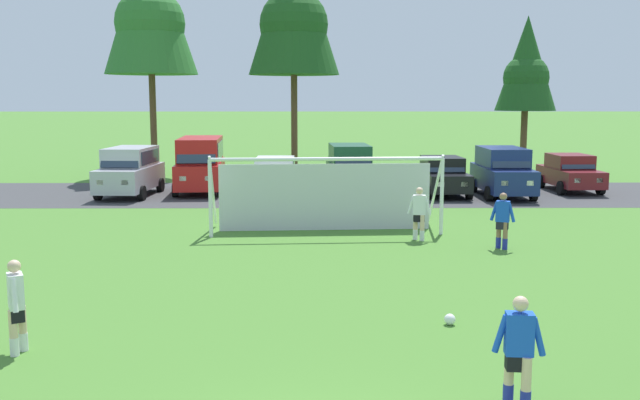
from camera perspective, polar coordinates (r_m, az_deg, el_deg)
The scene contains 18 objects.
ground_plane at distance 22.84m, azimuth -0.13°, elevation -2.72°, with size 400.00×400.00×0.00m, color #477A2D.
parking_lot_strip at distance 32.20m, azimuth -0.21°, elevation 0.50°, with size 52.00×8.40×0.01m, color #3D3D3F.
soccer_ball at distance 14.06m, azimuth 10.42°, elevation -9.43°, with size 0.22×0.22×0.22m.
soccer_goal at distance 23.06m, azimuth 0.44°, elevation 0.64°, with size 7.52×2.37×2.57m.
player_striker_near at distance 10.46m, azimuth 15.70°, elevation -11.77°, with size 0.73×0.37×1.64m.
player_midfield_center at distance 21.09m, azimuth 14.48°, elevation -1.63°, with size 0.68×0.43×1.64m.
player_defender_far at distance 13.22m, azimuth -23.24°, elevation -7.91°, with size 0.39×0.73×1.64m.
player_winger_left at distance 21.86m, azimuth 7.98°, elevation -1.10°, with size 0.73×0.33×1.64m.
parked_car_slot_far_left at distance 32.59m, azimuth -15.03°, elevation 2.28°, with size 2.35×4.71×2.16m.
parked_car_slot_left at distance 33.07m, azimuth -9.59°, elevation 2.93°, with size 2.44×4.92×2.52m.
parked_car_slot_center_left at distance 31.40m, azimuth -3.64°, elevation 1.89°, with size 2.06×4.21×1.72m.
parked_car_slot_center at distance 33.21m, azimuth 2.42°, elevation 2.66°, with size 2.35×4.71×2.16m.
parked_car_slot_center_right at distance 32.14m, azimuth 9.83°, elevation 1.93°, with size 2.13×4.25×1.72m.
parked_car_slot_right at distance 32.29m, azimuth 14.50°, elevation 2.25°, with size 2.15×4.60×2.16m.
parked_car_slot_far_right at distance 35.04m, azimuth 19.49°, elevation 2.10°, with size 2.15×4.26×1.72m.
tree_left_edge at distance 40.71m, azimuth -13.57°, elevation 14.97°, with size 5.05×5.05×13.46m.
tree_mid_left at distance 40.15m, azimuth -2.13°, elevation 15.25°, with size 5.03×5.03×13.42m.
tree_center_back at distance 40.62m, azimuth 16.30°, elevation 10.25°, with size 3.27×3.27×8.73m.
Camera 1 is at (-0.11, -7.43, 4.35)m, focal length 39.74 mm.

